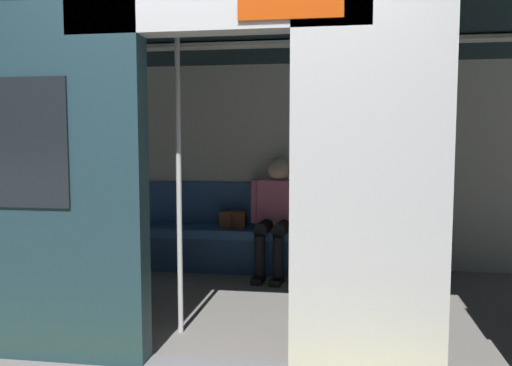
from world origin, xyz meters
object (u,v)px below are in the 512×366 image
train_car (242,123)px  grab_pole_door (179,182)px  person_seated (276,208)px  book (320,229)px  handbag (233,219)px  bench_seat (264,239)px

train_car → grab_pole_door: size_ratio=3.03×
person_seated → grab_pole_door: (0.50, 1.61, 0.39)m
train_car → person_seated: size_ratio=5.47×
train_car → book: bearing=-121.1°
train_car → handbag: 1.44m
grab_pole_door → bench_seat: bearing=-102.4°
train_car → book: train_car is taller
person_seated → book: (-0.43, -0.07, -0.21)m
train_car → grab_pole_door: (0.32, 0.67, -0.42)m
person_seated → grab_pole_door: size_ratio=0.55×
book → grab_pole_door: 2.01m
handbag → grab_pole_door: size_ratio=0.12×
train_car → bench_seat: train_car is taller
bench_seat → grab_pole_door: (0.37, 1.67, 0.72)m
bench_seat → person_seated: size_ratio=2.77×
train_car → handbag: size_ratio=24.62×
bench_seat → person_seated: 0.36m
train_car → person_seated: (-0.18, -0.95, -0.82)m
train_car → book: size_ratio=29.09×
person_seated → handbag: size_ratio=4.50×
handbag → book: (-0.89, 0.03, -0.07)m
bench_seat → train_car: bearing=87.2°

